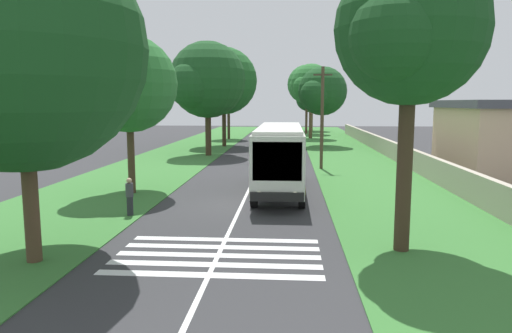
% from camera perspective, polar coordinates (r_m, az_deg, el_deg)
% --- Properties ---
extents(ground, '(160.00, 160.00, 0.00)m').
position_cam_1_polar(ground, '(23.06, -1.81, -4.82)').
color(ground, '#333335').
extents(grass_verge_left, '(120.00, 8.00, 0.04)m').
position_cam_1_polar(grass_verge_left, '(39.16, -11.55, 0.27)').
color(grass_verge_left, '#387533').
rests_on(grass_verge_left, ground).
extents(grass_verge_right, '(120.00, 8.00, 0.04)m').
position_cam_1_polar(grass_verge_right, '(38.18, 12.89, 0.04)').
color(grass_verge_right, '#387533').
rests_on(grass_verge_right, ground).
extents(centre_line, '(110.00, 0.16, 0.01)m').
position_cam_1_polar(centre_line, '(37.80, 0.51, 0.14)').
color(centre_line, silver).
rests_on(centre_line, ground).
extents(coach_bus, '(11.16, 2.62, 3.73)m').
position_cam_1_polar(coach_bus, '(26.22, 2.91, 1.46)').
color(coach_bus, silver).
rests_on(coach_bus, ground).
extents(zebra_crossing, '(4.05, 6.80, 0.01)m').
position_cam_1_polar(zebra_crossing, '(15.85, -4.64, -10.72)').
color(zebra_crossing, silver).
rests_on(zebra_crossing, ground).
extents(trailing_car_0, '(4.30, 1.78, 1.43)m').
position_cam_1_polar(trailing_car_0, '(42.37, 3.19, 1.85)').
color(trailing_car_0, '#B21E1E').
rests_on(trailing_car_0, ground).
extents(trailing_car_1, '(4.30, 1.78, 1.43)m').
position_cam_1_polar(trailing_car_1, '(52.08, 3.56, 2.96)').
color(trailing_car_1, gray).
rests_on(trailing_car_1, ground).
extents(roadside_tree_left_0, '(6.01, 5.09, 9.06)m').
position_cam_1_polar(roadside_tree_left_0, '(64.83, -3.46, 8.98)').
color(roadside_tree_left_0, '#3D2D1E').
rests_on(roadside_tree_left_0, grass_verge_left).
extents(roadside_tree_left_1, '(6.44, 5.26, 8.63)m').
position_cam_1_polar(roadside_tree_left_1, '(26.70, -15.51, 9.32)').
color(roadside_tree_left_1, '#4C3826').
rests_on(roadside_tree_left_1, grass_verge_left).
extents(roadside_tree_left_2, '(8.75, 7.59, 11.24)m').
position_cam_1_polar(roadside_tree_left_2, '(54.10, -4.16, 10.17)').
color(roadside_tree_left_2, '#3D2D1E').
rests_on(roadside_tree_left_2, grass_verge_left).
extents(roadside_tree_left_3, '(8.50, 7.14, 10.69)m').
position_cam_1_polar(roadside_tree_left_3, '(44.90, -6.08, 10.20)').
color(roadside_tree_left_3, '#3D2D1E').
rests_on(roadside_tree_left_3, grass_verge_left).
extents(roadside_tree_left_4, '(8.40, 7.51, 10.37)m').
position_cam_1_polar(roadside_tree_left_4, '(16.16, -27.03, 12.16)').
color(roadside_tree_left_4, '#4C3826').
rests_on(roadside_tree_left_4, grass_verge_left).
extents(roadside_tree_right_0, '(5.78, 4.89, 9.77)m').
position_cam_1_polar(roadside_tree_right_0, '(16.52, 17.81, 14.96)').
color(roadside_tree_right_0, '#3D2D1E').
rests_on(roadside_tree_right_0, grass_verge_right).
extents(roadside_tree_right_1, '(7.40, 6.21, 11.01)m').
position_cam_1_polar(roadside_tree_right_1, '(76.48, 6.10, 9.79)').
color(roadside_tree_right_1, '#4C3826').
rests_on(roadside_tree_right_1, grass_verge_right).
extents(roadside_tree_right_2, '(6.81, 5.56, 8.72)m').
position_cam_1_polar(roadside_tree_right_2, '(83.97, 6.70, 8.28)').
color(roadside_tree_right_2, brown).
rests_on(roadside_tree_right_2, grass_verge_right).
extents(roadside_tree_right_3, '(6.59, 5.73, 10.35)m').
position_cam_1_polar(roadside_tree_right_3, '(66.43, 6.62, 9.75)').
color(roadside_tree_right_3, brown).
rests_on(roadside_tree_right_3, grass_verge_right).
extents(roadside_tree_right_4, '(6.85, 5.58, 9.10)m').
position_cam_1_polar(roadside_tree_right_4, '(54.92, 7.96, 8.90)').
color(roadside_tree_right_4, '#4C3826').
rests_on(roadside_tree_right_4, grass_verge_right).
extents(utility_pole, '(0.24, 1.40, 7.65)m').
position_cam_1_polar(utility_pole, '(35.72, 8.05, 6.06)').
color(utility_pole, '#473828').
rests_on(utility_pole, grass_verge_right).
extents(roadside_wall, '(70.00, 0.40, 1.53)m').
position_cam_1_polar(roadside_wall, '(43.60, 16.35, 1.90)').
color(roadside_wall, '#B2A893').
rests_on(roadside_wall, grass_verge_right).
extents(roadside_building, '(10.00, 8.67, 5.21)m').
position_cam_1_polar(roadside_building, '(38.03, 28.55, 3.23)').
color(roadside_building, beige).
rests_on(roadside_building, ground).
extents(pedestrian, '(0.34, 0.34, 1.69)m').
position_cam_1_polar(pedestrian, '(21.57, -15.13, -3.51)').
color(pedestrian, '#26262D').
rests_on(pedestrian, grass_verge_left).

